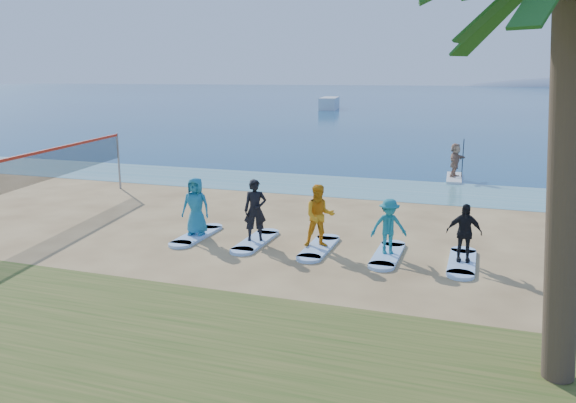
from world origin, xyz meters
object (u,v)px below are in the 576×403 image
(student_3, at_px, (389,226))
(student_2, at_px, (319,216))
(surfboard_0, at_px, (197,235))
(student_4, at_px, (464,233))
(paddleboarder, at_px, (455,160))
(boat_offshore_a, at_px, (329,109))
(student_1, at_px, (255,210))
(student_0, at_px, (196,206))
(surfboard_1, at_px, (256,241))
(surfboard_3, at_px, (388,255))
(paddleboard, at_px, (454,178))
(surfboard_4, at_px, (462,262))
(volleyball_net, at_px, (63,161))
(surfboard_2, at_px, (319,248))

(student_3, bearing_deg, student_2, 157.55)
(surfboard_0, bearing_deg, student_4, 0.00)
(paddleboarder, relative_size, student_2, 0.90)
(student_3, bearing_deg, boat_offshore_a, 83.85)
(student_1, bearing_deg, surfboard_0, 155.78)
(boat_offshore_a, distance_m, surfboard_0, 71.28)
(student_0, distance_m, surfboard_1, 2.22)
(boat_offshore_a, height_order, surfboard_1, boat_offshore_a)
(surfboard_1, xyz_separation_m, surfboard_3, (4.02, 0.00, 0.00))
(surfboard_1, bearing_deg, student_4, 0.00)
(paddleboard, distance_m, surfboard_3, 13.32)
(student_4, bearing_deg, student_2, 174.09)
(student_1, bearing_deg, surfboard_3, -24.22)
(surfboard_0, distance_m, surfboard_4, 8.04)
(surfboard_3, relative_size, student_3, 1.41)
(paddleboarder, height_order, student_1, student_1)
(paddleboarder, relative_size, boat_offshore_a, 0.20)
(surfboard_4, bearing_deg, paddleboard, 93.88)
(student_2, bearing_deg, paddleboard, 54.03)
(volleyball_net, height_order, student_3, volleyball_net)
(paddleboard, distance_m, surfboard_2, 13.64)
(surfboard_2, xyz_separation_m, student_2, (0.00, 0.00, 0.96))
(paddleboard, relative_size, paddleboarder, 1.81)
(paddleboarder, relative_size, surfboard_1, 0.75)
(surfboard_3, relative_size, student_4, 1.39)
(paddleboard, distance_m, surfboard_4, 13.31)
(student_2, bearing_deg, student_4, -22.76)
(student_1, bearing_deg, student_3, -24.22)
(paddleboarder, relative_size, student_4, 1.05)
(paddleboard, height_order, student_2, student_2)
(volleyball_net, distance_m, student_0, 6.45)
(student_2, height_order, student_4, student_2)
(volleyball_net, xyz_separation_m, surfboard_3, (12.25, -1.44, -1.86))
(boat_offshore_a, bearing_deg, surfboard_0, -87.25)
(student_1, distance_m, surfboard_2, 2.23)
(surfboard_0, relative_size, student_4, 1.39)
(surfboard_2, distance_m, student_2, 0.96)
(paddleboarder, bearing_deg, boat_offshore_a, 38.18)
(paddleboarder, height_order, surfboard_1, paddleboarder)
(surfboard_0, distance_m, surfboard_3, 6.03)
(boat_offshore_a, relative_size, student_2, 4.48)
(boat_offshore_a, height_order, surfboard_0, boat_offshore_a)
(student_3, bearing_deg, surfboard_2, 157.55)
(paddleboarder, height_order, surfboard_4, paddleboarder)
(student_0, height_order, surfboard_4, student_0)
(paddleboarder, xyz_separation_m, surfboard_2, (-3.12, -13.28, -0.90))
(surfboard_2, bearing_deg, student_3, 0.00)
(paddleboarder, height_order, surfboard_2, paddleboarder)
(student_2, relative_size, surfboard_4, 0.84)
(volleyball_net, distance_m, surfboard_3, 12.47)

